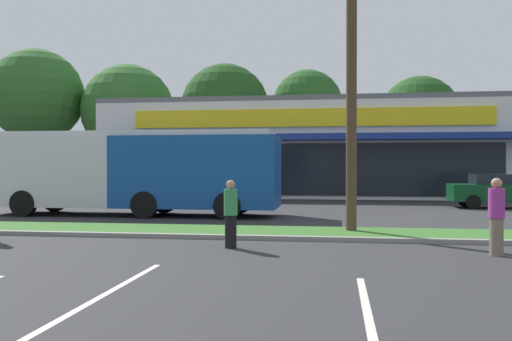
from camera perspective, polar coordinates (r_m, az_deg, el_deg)
grass_median at (r=16.25m, az=-8.40°, el=-6.15°), size 56.00×2.20×0.12m
curb_lip at (r=15.09m, az=-9.74°, el=-6.67°), size 56.00×0.24×0.12m
parking_stripe_2 at (r=8.91m, az=-15.13°, el=-12.13°), size 0.12×4.80×0.01m
parking_stripe_3 at (r=7.51m, az=11.52°, el=-14.54°), size 0.12×4.80×0.01m
storefront_building at (r=37.08m, az=5.79°, el=2.17°), size 25.56×12.48×5.99m
tree_far_left at (r=52.91m, az=-21.74°, el=7.20°), size 8.23×8.23×12.24m
tree_left at (r=50.56m, az=-13.12°, el=6.04°), size 8.20×8.20×10.90m
tree_mid_left at (r=44.95m, az=-3.23°, el=6.46°), size 7.14×7.14×10.15m
tree_mid at (r=44.95m, az=5.35°, el=6.77°), size 5.63×5.63×9.66m
tree_mid_right at (r=47.98m, az=16.59°, el=5.42°), size 6.63×6.63×9.36m
utility_pole at (r=16.30m, az=9.40°, el=15.22°), size 3.12×2.39×11.45m
city_bus at (r=22.00m, az=-12.51°, el=0.05°), size 11.35×2.68×3.25m
car_0 at (r=27.47m, az=23.84°, el=-1.91°), size 4.39×1.91×1.55m
car_1 at (r=31.67m, az=-23.49°, el=-1.66°), size 4.34×1.86×1.46m
car_2 at (r=27.35m, az=-7.39°, el=-1.85°), size 4.51×1.99×1.58m
pedestrian_by_pole at (r=13.03m, az=-2.63°, el=-4.51°), size 0.32×0.32×1.60m
pedestrian_mid at (r=13.00m, az=23.62°, el=-4.40°), size 0.34×0.34×1.68m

